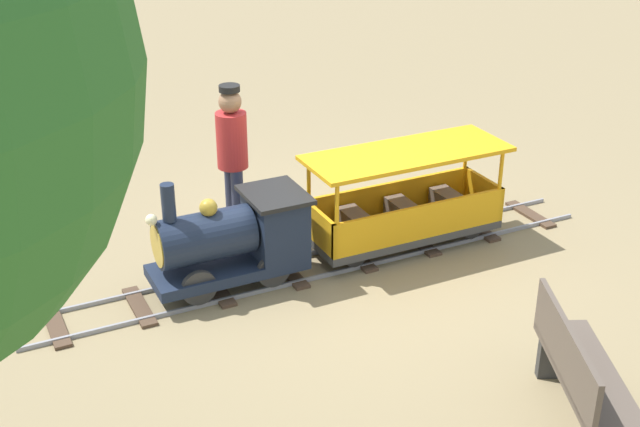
% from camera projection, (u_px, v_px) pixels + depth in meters
% --- Properties ---
extents(ground_plane, '(60.00, 60.00, 0.00)m').
position_uv_depth(ground_plane, '(342.00, 260.00, 8.14)').
color(ground_plane, '#8C7A56').
extents(track, '(0.69, 5.70, 0.04)m').
position_uv_depth(track, '(322.00, 263.00, 8.05)').
color(track, gray).
rests_on(track, ground_plane).
extents(locomotive, '(0.65, 1.45, 1.08)m').
position_uv_depth(locomotive, '(235.00, 238.00, 7.50)').
color(locomotive, '#192338').
rests_on(locomotive, ground_plane).
extents(passenger_car, '(0.75, 2.00, 0.97)m').
position_uv_depth(passenger_car, '(405.00, 207.00, 8.23)').
color(passenger_car, '#3F3F3F').
rests_on(passenger_car, ground_plane).
extents(conductor_person, '(0.30, 0.30, 1.62)m').
position_uv_depth(conductor_person, '(232.00, 152.00, 8.12)').
color(conductor_person, '#282D47').
rests_on(conductor_person, ground_plane).
extents(park_bench, '(1.35, 0.90, 0.82)m').
position_uv_depth(park_bench, '(580.00, 376.00, 5.77)').
color(park_bench, brown).
rests_on(park_bench, ground_plane).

